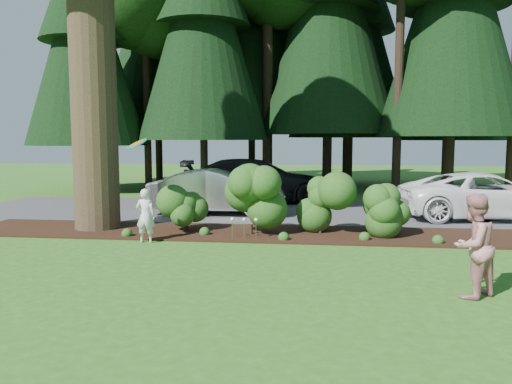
% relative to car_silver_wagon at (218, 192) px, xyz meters
% --- Properties ---
extents(ground, '(80.00, 80.00, 0.00)m').
position_rel_car_silver_wagon_xyz_m(ground, '(1.80, -6.50, -0.77)').
color(ground, '#265518').
rests_on(ground, ground).
extents(mulch_bed, '(16.00, 2.50, 0.05)m').
position_rel_car_silver_wagon_xyz_m(mulch_bed, '(1.80, -3.25, -0.75)').
color(mulch_bed, black).
rests_on(mulch_bed, ground).
extents(driveway, '(22.00, 6.00, 0.03)m').
position_rel_car_silver_wagon_xyz_m(driveway, '(1.80, 1.00, -0.76)').
color(driveway, '#38383A').
rests_on(driveway, ground).
extents(shrub_row, '(6.53, 1.60, 1.61)m').
position_rel_car_silver_wagon_xyz_m(shrub_row, '(2.57, -3.36, 0.04)').
color(shrub_row, '#224816').
rests_on(shrub_row, ground).
extents(lily_cluster, '(0.69, 0.09, 0.57)m').
position_rel_car_silver_wagon_xyz_m(lily_cluster, '(1.50, -4.10, -0.27)').
color(lily_cluster, '#224816').
rests_on(lily_cluster, ground).
extents(tree_wall, '(25.66, 12.15, 17.09)m').
position_rel_car_silver_wagon_xyz_m(tree_wall, '(2.05, 9.88, 8.73)').
color(tree_wall, black).
rests_on(tree_wall, ground).
extents(car_silver_wagon, '(4.51, 1.63, 1.48)m').
position_rel_car_silver_wagon_xyz_m(car_silver_wagon, '(0.00, 0.00, 0.00)').
color(car_silver_wagon, silver).
rests_on(car_silver_wagon, driveway).
extents(car_white_suv, '(5.38, 2.79, 1.45)m').
position_rel_car_silver_wagon_xyz_m(car_white_suv, '(8.57, 0.00, -0.02)').
color(car_white_suv, white).
rests_on(car_white_suv, driveway).
extents(car_dark_suv, '(6.24, 3.38, 1.72)m').
position_rel_car_silver_wagon_xyz_m(car_dark_suv, '(0.92, 3.30, 0.12)').
color(car_dark_suv, black).
rests_on(car_dark_suv, driveway).
extents(child, '(0.50, 0.34, 1.33)m').
position_rel_car_silver_wagon_xyz_m(child, '(-0.84, -4.70, -0.10)').
color(child, silver).
rests_on(child, ground).
extents(adult, '(1.03, 1.00, 1.67)m').
position_rel_car_silver_wagon_xyz_m(adult, '(5.76, -8.15, 0.07)').
color(adult, '#B0172C').
rests_on(adult, ground).
extents(frisbee, '(0.58, 0.53, 0.38)m').
position_rel_car_silver_wagon_xyz_m(frisbee, '(-1.08, -4.53, 1.63)').
color(frisbee, '#157774').
rests_on(frisbee, ground).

